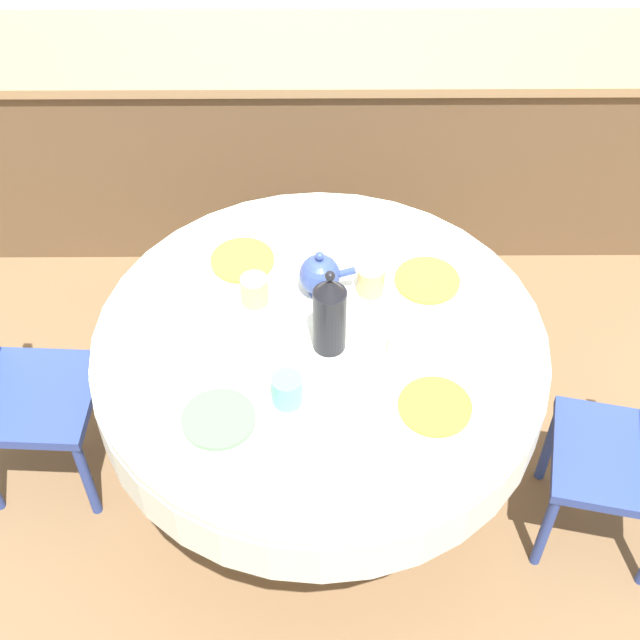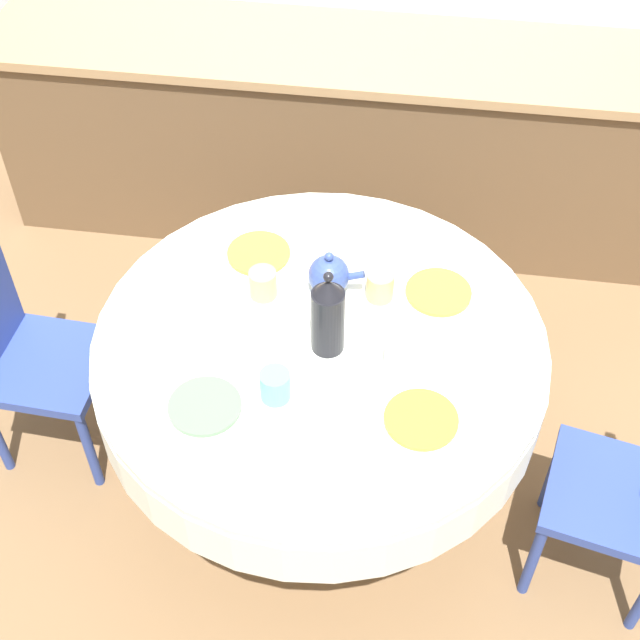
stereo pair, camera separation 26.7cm
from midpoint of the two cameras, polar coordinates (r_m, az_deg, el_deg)
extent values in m
plane|color=brown|center=(3.35, 2.31, -10.12)|extent=(12.00, 12.00, 0.00)
cube|color=brown|center=(4.07, 4.94, 11.17)|extent=(3.20, 0.60, 0.86)
cube|color=#A37F56|center=(3.82, 5.38, 16.61)|extent=(3.24, 0.64, 0.04)
cylinder|color=brown|center=(3.33, 2.32, -9.94)|extent=(0.44, 0.44, 0.04)
cylinder|color=brown|center=(3.10, 2.48, -7.10)|extent=(0.11, 0.11, 0.53)
cylinder|color=silver|center=(2.82, 2.71, -2.91)|extent=(1.41, 1.41, 0.18)
cylinder|color=silver|center=(2.74, 2.79, -1.50)|extent=(1.40, 1.40, 0.03)
cube|color=#2D428E|center=(2.99, 20.75, -10.60)|extent=(0.48, 0.48, 0.04)
cylinder|color=#2D428E|center=(3.06, 15.99, -14.72)|extent=(0.04, 0.04, 0.40)
cylinder|color=#2D428E|center=(3.25, 17.01, -9.45)|extent=(0.04, 0.04, 0.40)
cube|color=#2D428E|center=(3.22, -14.77, -2.92)|extent=(0.42, 0.42, 0.04)
cylinder|color=#2D428E|center=(3.43, -10.31, -3.55)|extent=(0.04, 0.04, 0.40)
cylinder|color=#2D428E|center=(3.24, -12.26, -8.29)|extent=(0.04, 0.04, 0.40)
cylinder|color=#2D428E|center=(3.55, -15.70, -2.62)|extent=(0.04, 0.04, 0.40)
cylinder|color=#5BA85B|center=(2.56, -4.43, -5.70)|extent=(0.21, 0.21, 0.01)
cylinder|color=#5BA39E|center=(2.54, 0.11, -4.39)|extent=(0.09, 0.09, 0.10)
cylinder|color=yellow|center=(2.55, 9.49, -6.47)|extent=(0.21, 0.21, 0.01)
cylinder|color=white|center=(2.64, 8.01, -2.41)|extent=(0.09, 0.09, 0.10)
cylinder|color=orange|center=(2.98, -1.39, 4.17)|extent=(0.21, 0.21, 0.01)
cylinder|color=#DBB766|center=(2.82, -0.98, 2.20)|extent=(0.09, 0.09, 0.10)
cylinder|color=orange|center=(2.89, 10.22, 1.63)|extent=(0.21, 0.21, 0.01)
cylinder|color=#DBB766|center=(2.83, 6.56, 2.06)|extent=(0.09, 0.09, 0.10)
cylinder|color=black|center=(2.62, 3.42, -0.21)|extent=(0.10, 0.10, 0.23)
cone|color=black|center=(2.52, 3.56, 1.95)|extent=(0.09, 0.09, 0.05)
sphere|color=black|center=(2.49, 3.60, 2.62)|extent=(0.03, 0.03, 0.03)
cylinder|color=#33478E|center=(2.86, 3.23, 1.73)|extent=(0.07, 0.07, 0.01)
sphere|color=#33478E|center=(2.81, 3.29, 2.75)|extent=(0.13, 0.13, 0.13)
cylinder|color=#33478E|center=(2.80, 4.87, 2.68)|extent=(0.08, 0.02, 0.05)
sphere|color=#33478E|center=(2.75, 3.36, 3.94)|extent=(0.03, 0.03, 0.03)
camera|label=1|loc=(0.13, -87.13, 3.10)|focal=50.00mm
camera|label=2|loc=(0.13, 92.87, -3.10)|focal=50.00mm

